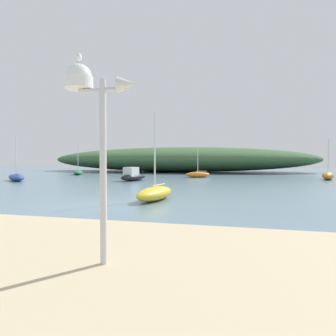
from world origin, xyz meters
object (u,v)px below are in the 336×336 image
at_px(motorboat_east_reach, 133,176).
at_px(sailboat_west_reach, 78,172).
at_px(sailboat_off_point, 16,177).
at_px(seagull_on_radar, 79,57).
at_px(mast_structure, 90,100).
at_px(sailboat_near_shore, 198,174).
at_px(sailboat_by_sandbar, 155,193).
at_px(sailboat_centre_water, 328,176).

height_order(motorboat_east_reach, sailboat_west_reach, sailboat_west_reach).
distance_m(sailboat_off_point, sailboat_west_reach, 10.92).
bearing_deg(seagull_on_radar, mast_structure, -3.55).
bearing_deg(sailboat_near_shore, motorboat_east_reach, -131.30).
height_order(sailboat_near_shore, sailboat_by_sandbar, sailboat_by_sandbar).
height_order(mast_structure, motorboat_east_reach, mast_structure).
relative_size(sailboat_near_shore, sailboat_off_point, 0.82).
relative_size(seagull_on_radar, sailboat_west_reach, 0.06).
bearing_deg(motorboat_east_reach, seagull_on_radar, -71.98).
bearing_deg(sailboat_off_point, sailboat_west_reach, 90.75).
bearing_deg(sailboat_centre_water, sailboat_off_point, -163.84).
distance_m(sailboat_by_sandbar, sailboat_off_point, 18.54).
height_order(seagull_on_radar, sailboat_near_shore, seagull_on_radar).
xyz_separation_m(sailboat_near_shore, sailboat_west_reach, (-16.36, 2.09, -0.01)).
relative_size(seagull_on_radar, sailboat_by_sandbar, 0.07).
distance_m(sailboat_centre_water, sailboat_near_shore, 13.22).
bearing_deg(motorboat_east_reach, sailboat_west_reach, 142.65).
bearing_deg(sailboat_centre_water, mast_structure, -114.54).
bearing_deg(seagull_on_radar, sailboat_centre_water, 65.07).
xyz_separation_m(seagull_on_radar, sailboat_centre_water, (12.12, 26.08, -3.42)).
bearing_deg(sailboat_centre_water, sailboat_near_shore, 178.72).
bearing_deg(sailboat_near_shore, seagull_on_radar, -87.63).
bearing_deg(sailboat_near_shore, sailboat_west_reach, 172.71).
bearing_deg(sailboat_centre_water, sailboat_west_reach, 175.39).
height_order(mast_structure, seagull_on_radar, seagull_on_radar).
distance_m(motorboat_east_reach, sailboat_by_sandbar, 12.78).
xyz_separation_m(seagull_on_radar, sailboat_near_shore, (-1.09, 26.38, -3.49)).
distance_m(mast_structure, sailboat_near_shore, 26.56).
bearing_deg(seagull_on_radar, sailboat_by_sandbar, 97.08).
relative_size(mast_structure, sailboat_by_sandbar, 0.81).
bearing_deg(mast_structure, sailboat_by_sandbar, 98.44).
bearing_deg(sailboat_by_sandbar, sailboat_centre_water, 52.94).
relative_size(sailboat_centre_water, sailboat_off_point, 0.94).
height_order(seagull_on_radar, motorboat_east_reach, seagull_on_radar).
bearing_deg(sailboat_by_sandbar, mast_structure, -81.56).
height_order(seagull_on_radar, sailboat_by_sandbar, sailboat_by_sandbar).
height_order(sailboat_centre_water, sailboat_off_point, sailboat_off_point).
relative_size(sailboat_by_sandbar, sailboat_off_point, 1.01).
bearing_deg(sailboat_west_reach, sailboat_by_sandbar, -50.47).
distance_m(sailboat_near_shore, sailboat_by_sandbar, 17.76).
bearing_deg(sailboat_west_reach, sailboat_off_point, -89.25).
xyz_separation_m(mast_structure, seagull_on_radar, (-0.21, 0.01, 0.76)).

